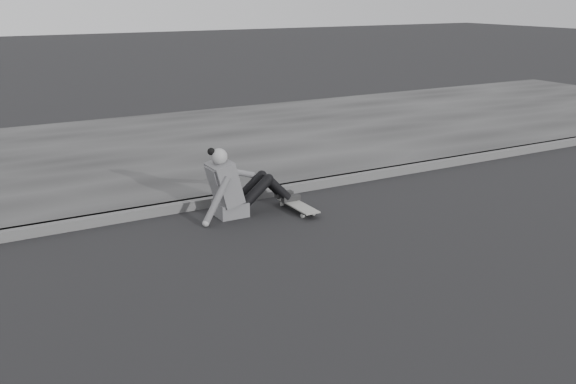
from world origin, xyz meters
The scene contains 5 objects.
ground centered at (0.00, 0.00, 0.00)m, with size 80.00×80.00×0.00m, color black.
curb centered at (0.00, 2.58, 0.06)m, with size 24.00×0.16×0.12m, color #505050.
sidewalk centered at (0.00, 5.60, 0.06)m, with size 24.00×6.00×0.12m, color #333333.
skateboard centered at (-0.18, 1.86, 0.07)m, with size 0.20×0.78×0.09m.
seated_woman centered at (-0.91, 2.11, 0.36)m, with size 1.38×0.46×0.88m.
Camera 1 is at (-4.02, -4.71, 2.62)m, focal length 40.00 mm.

